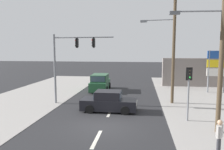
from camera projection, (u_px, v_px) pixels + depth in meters
The scene contains 14 objects.
ground_plane at pixel (103, 126), 13.47m from camera, with size 140.00×140.00×0.00m, color #28282B.
lane_dash_near at pixel (97, 139), 11.50m from camera, with size 0.20×2.40×0.01m, color silver.
lane_dash_mid at pixel (110, 112), 16.43m from camera, with size 0.20×2.40×0.01m, color silver.
lane_dash_far at pixel (117, 98), 21.35m from camera, with size 0.20×2.40×0.01m, color silver.
kerb_left_verge at pixel (13, 105), 18.54m from camera, with size 8.00×40.00×0.02m, color #A39E99.
utility_pole_foreground_right at pixel (220, 43), 11.85m from camera, with size 3.78×0.41×9.38m.
utility_pole_midground_right at pixel (172, 41), 18.61m from camera, with size 3.77×0.63×10.03m.
traffic_signal_mast at pixel (68, 56), 18.47m from camera, with size 5.28×0.61×6.00m.
pedestal_signal_right_kerb at pixel (189, 85), 14.15m from camera, with size 0.43×0.31×3.56m.
shopping_plaza_sign at pixel (217, 66), 23.50m from camera, with size 2.10×0.16×4.60m.
shopfront_wall_far at pixel (211, 73), 27.55m from camera, with size 12.00×1.00×3.60m, color gray.
sedan_oncoming_mid at pixel (109, 102), 16.69m from camera, with size 4.25×1.91×1.56m.
suv_kerbside_parked at pixel (100, 83), 25.05m from camera, with size 2.17×4.59×1.90m.
pedestrian_at_kerb at pixel (219, 135), 9.66m from camera, with size 0.38×0.49×1.63m.
Camera 1 is at (2.29, -12.82, 4.71)m, focal length 35.00 mm.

